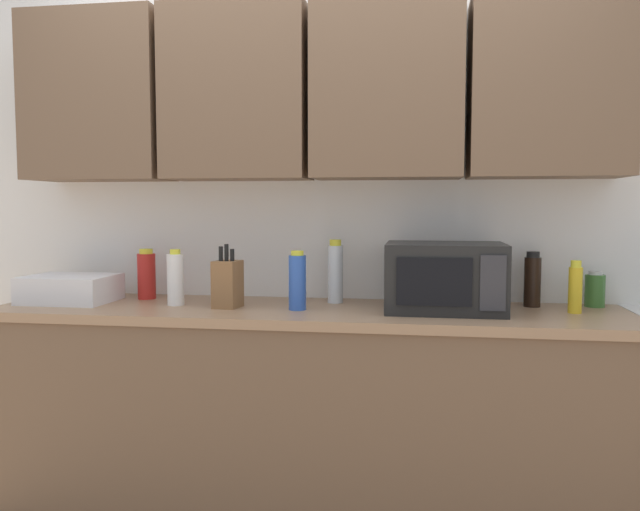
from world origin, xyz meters
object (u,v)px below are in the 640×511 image
(bottle_soy_dark, at_px, (532,280))
(bottle_yellow_mustard, at_px, (575,288))
(bottle_white_jar, at_px, (176,279))
(bottle_clear_tall, at_px, (335,272))
(bottle_blue_cleaner, at_px, (297,281))
(bottle_green_oil, at_px, (595,290))
(microwave, at_px, (445,277))
(dish_rack, at_px, (70,289))
(bottle_red_sauce, at_px, (147,275))
(knife_block, at_px, (228,283))

(bottle_soy_dark, height_order, bottle_yellow_mustard, bottle_soy_dark)
(bottle_white_jar, bearing_deg, bottle_clear_tall, 14.65)
(bottle_blue_cleaner, distance_m, bottle_green_oil, 1.28)
(bottle_green_oil, relative_size, bottle_yellow_mustard, 0.72)
(microwave, xyz_separation_m, dish_rack, (-1.66, -0.01, -0.08))
(bottle_red_sauce, distance_m, bottle_yellow_mustard, 1.88)
(bottle_blue_cleaner, xyz_separation_m, bottle_soy_dark, (0.98, 0.24, -0.00))
(bottle_clear_tall, height_order, bottle_white_jar, bottle_clear_tall)
(bottle_white_jar, bearing_deg, bottle_green_oil, 7.51)
(bottle_blue_cleaner, xyz_separation_m, bottle_red_sauce, (-0.76, 0.20, -0.01))
(bottle_soy_dark, distance_m, bottle_yellow_mustard, 0.20)
(knife_block, distance_m, bottle_soy_dark, 1.31)
(dish_rack, distance_m, bottle_white_jar, 0.51)
(bottle_red_sauce, bearing_deg, bottle_yellow_mustard, -3.28)
(dish_rack, bearing_deg, bottle_clear_tall, 7.79)
(knife_block, xyz_separation_m, bottle_blue_cleaner, (0.31, -0.01, 0.02))
(bottle_soy_dark, bearing_deg, bottle_blue_cleaner, -166.29)
(bottle_green_oil, bearing_deg, knife_block, -170.30)
(bottle_clear_tall, distance_m, bottle_soy_dark, 0.85)
(microwave, height_order, knife_block, microwave)
(knife_block, bearing_deg, dish_rack, 176.66)
(microwave, distance_m, bottle_soy_dark, 0.41)
(bottle_red_sauce, relative_size, bottle_yellow_mustard, 1.09)
(microwave, relative_size, bottle_clear_tall, 1.70)
(bottle_clear_tall, bearing_deg, bottle_white_jar, -165.35)
(bottle_blue_cleaner, relative_size, bottle_green_oil, 1.60)
(dish_rack, distance_m, bottle_yellow_mustard, 2.18)
(microwave, bearing_deg, bottle_clear_tall, 162.73)
(knife_block, relative_size, bottle_red_sauce, 1.17)
(bottle_red_sauce, height_order, bottle_soy_dark, bottle_soy_dark)
(dish_rack, height_order, bottle_yellow_mustard, bottle_yellow_mustard)
(dish_rack, height_order, bottle_green_oil, bottle_green_oil)
(knife_block, relative_size, bottle_green_oil, 1.76)
(knife_block, bearing_deg, bottle_white_jar, 173.32)
(bottle_blue_cleaner, bearing_deg, bottle_clear_tall, 59.22)
(bottle_soy_dark, bearing_deg, knife_block, -169.99)
(knife_block, height_order, bottle_yellow_mustard, knife_block)
(knife_block, xyz_separation_m, bottle_yellow_mustard, (1.43, 0.08, -0.00))
(microwave, distance_m, bottle_green_oil, 0.68)
(knife_block, distance_m, bottle_clear_tall, 0.48)
(bottle_clear_tall, bearing_deg, bottle_red_sauce, -178.98)
(dish_rack, relative_size, bottle_yellow_mustard, 1.78)
(bottle_soy_dark, bearing_deg, bottle_yellow_mustard, -45.38)
(knife_block, bearing_deg, bottle_soy_dark, 10.01)
(bottle_white_jar, distance_m, bottle_red_sauce, 0.26)
(bottle_white_jar, relative_size, bottle_red_sauce, 1.05)
(dish_rack, distance_m, bottle_soy_dark, 2.05)
(bottle_white_jar, height_order, bottle_red_sauce, bottle_white_jar)
(bottle_blue_cleaner, bearing_deg, bottle_soy_dark, 13.71)
(bottle_soy_dark, bearing_deg, bottle_red_sauce, -178.78)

